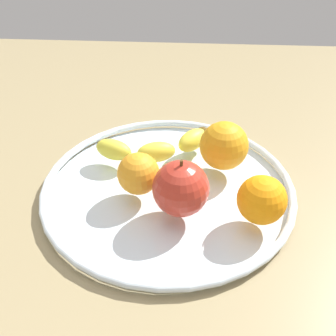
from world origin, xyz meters
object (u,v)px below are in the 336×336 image
Objects in this scene: fruit_bowl at (168,188)px; apple at (181,188)px; orange_center at (262,200)px; orange_front_left at (138,174)px; orange_back_left at (224,146)px; banana at (157,146)px.

apple is at bearing -69.83° from fruit_bowl.
orange_front_left is (-17.42, 5.01, -0.25)cm from orange_center.
orange_back_left is 1.23× the size of orange_front_left.
fruit_bowl is at bearing 23.31° from orange_front_left.
apple is at bearing -120.19° from orange_back_left.
fruit_bowl is 15.44cm from orange_center.
orange_back_left is at bearing 28.83° from orange_front_left.
orange_back_left reaches higher than orange_center.
apple reaches higher than fruit_bowl.
banana is 2.56× the size of orange_back_left.
orange_front_left reaches higher than fruit_bowl.
orange_center is at bearing -69.10° from orange_back_left.
orange_back_left is at bearing -28.02° from banana.
orange_back_left is at bearing 110.90° from orange_center.
orange_back_left is at bearing 59.81° from apple.
orange_center is (13.16, -6.85, 4.30)cm from fruit_bowl.
fruit_bowl is 5.05× the size of orange_back_left.
banana is at bearing 106.95° from fruit_bowl.
orange_back_left reaches higher than orange_front_left.
banana is 21.20cm from orange_center.
orange_back_left is (6.42, 11.03, -0.09)cm from apple.
banana reaches higher than fruit_bowl.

